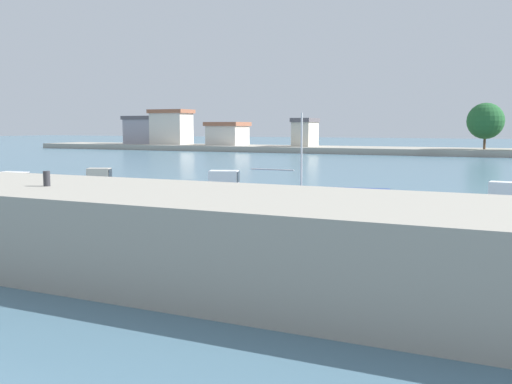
# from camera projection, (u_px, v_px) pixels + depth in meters

# --- Properties ---
(ground_plane) EXTENTS (400.00, 400.00, 0.00)m
(ground_plane) POSITION_uv_depth(u_px,v_px,m) (87.00, 221.00, 25.04)
(ground_plane) COLOR slate
(mooring_bollard) EXTENTS (0.21, 0.21, 0.46)m
(mooring_bollard) POSITION_uv_depth(u_px,v_px,m) (47.00, 179.00, 16.93)
(mooring_bollard) COLOR #2D2D33
(mooring_bollard) RESTS_ON seawall_embankment
(moored_boat_0) EXTENTS (4.14, 1.55, 1.62)m
(moored_boat_0) POSITION_uv_depth(u_px,v_px,m) (8.00, 189.00, 32.57)
(moored_boat_0) COLOR white
(moored_boat_0) RESTS_ON ground
(moored_boat_1) EXTENTS (3.80, 2.66, 1.91)m
(moored_boat_1) POSITION_uv_depth(u_px,v_px,m) (104.00, 190.00, 31.55)
(moored_boat_1) COLOR navy
(moored_boat_1) RESTS_ON ground
(moored_boat_2) EXTENTS (5.39, 3.11, 1.80)m
(moored_boat_2) POSITION_uv_depth(u_px,v_px,m) (214.00, 192.00, 31.27)
(moored_boat_2) COLOR #3856A8
(moored_boat_2) RESTS_ON ground
(moored_boat_3) EXTENTS (5.47, 1.89, 4.98)m
(moored_boat_3) POSITION_uv_depth(u_px,v_px,m) (294.00, 195.00, 30.88)
(moored_boat_3) COLOR navy
(moored_boat_3) RESTS_ON ground
(moored_boat_4) EXTENTS (4.04, 2.01, 1.16)m
(moored_boat_4) POSITION_uv_depth(u_px,v_px,m) (358.00, 201.00, 27.80)
(moored_boat_4) COLOR #3856A8
(moored_boat_4) RESTS_ON ground
(moored_boat_5) EXTENTS (3.48, 1.66, 1.61)m
(moored_boat_5) POSITION_uv_depth(u_px,v_px,m) (505.00, 203.00, 26.66)
(moored_boat_5) COLOR white
(moored_boat_5) RESTS_ON ground
(mooring_buoy_0) EXTENTS (0.29, 0.29, 0.29)m
(mooring_buoy_0) POSITION_uv_depth(u_px,v_px,m) (151.00, 194.00, 34.12)
(mooring_buoy_0) COLOR orange
(mooring_buoy_0) RESTS_ON ground
(mooring_buoy_1) EXTENTS (0.36, 0.36, 0.36)m
(mooring_buoy_1) POSITION_uv_depth(u_px,v_px,m) (41.00, 186.00, 38.56)
(mooring_buoy_1) COLOR orange
(mooring_buoy_1) RESTS_ON ground
(mooring_buoy_2) EXTENTS (0.33, 0.33, 0.33)m
(mooring_buoy_2) POSITION_uv_depth(u_px,v_px,m) (339.00, 190.00, 36.12)
(mooring_buoy_2) COLOR white
(mooring_buoy_2) RESTS_ON ground
(distant_shoreline) EXTENTS (136.39, 10.85, 8.67)m
(distant_shoreline) POSITION_uv_depth(u_px,v_px,m) (397.00, 139.00, 88.14)
(distant_shoreline) COLOR #9E998C
(distant_shoreline) RESTS_ON ground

